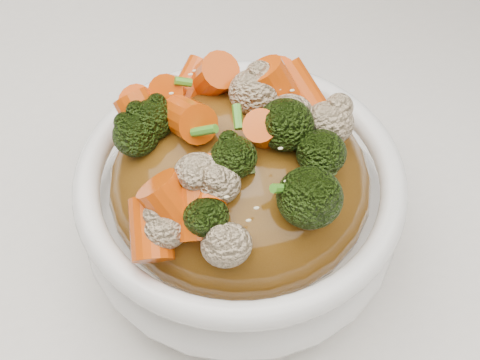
{
  "coord_description": "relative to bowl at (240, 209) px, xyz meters",
  "views": [
    {
      "loc": [
        -0.04,
        -0.22,
        1.15
      ],
      "look_at": [
        0.01,
        0.04,
        0.82
      ],
      "focal_mm": 55.0,
      "sensor_mm": 36.0,
      "label": 1
    }
  ],
  "objects": [
    {
      "name": "sesame_seeds",
      "position": [
        0.0,
        0.0,
        0.08
      ],
      "size": [
        0.18,
        0.18,
        0.01
      ],
      "primitive_type": null,
      "rotation": [
        0.0,
        0.0,
        0.37
      ],
      "color": "beige",
      "rests_on": "sauce_base"
    },
    {
      "name": "cauliflower",
      "position": [
        0.0,
        0.0,
        0.08
      ],
      "size": [
        0.2,
        0.2,
        0.03
      ],
      "primitive_type": null,
      "rotation": [
        0.0,
        0.0,
        0.37
      ],
      "color": "tan",
      "rests_on": "sauce_base"
    },
    {
      "name": "sauce_base",
      "position": [
        0.0,
        0.0,
        0.03
      ],
      "size": [
        0.2,
        0.2,
        0.08
      ],
      "primitive_type": "ellipsoid",
      "rotation": [
        0.0,
        0.0,
        0.37
      ],
      "color": "#5E3910",
      "rests_on": "bowl"
    },
    {
      "name": "tablecloth",
      "position": [
        -0.01,
        -0.04,
        -0.06
      ],
      "size": [
        1.2,
        0.8,
        0.04
      ],
      "primitive_type": "cube",
      "color": "white",
      "rests_on": "dining_table"
    },
    {
      "name": "bowl",
      "position": [
        0.0,
        0.0,
        0.0
      ],
      "size": [
        0.25,
        0.25,
        0.08
      ],
      "primitive_type": null,
      "rotation": [
        0.0,
        0.0,
        0.37
      ],
      "color": "white",
      "rests_on": "tablecloth"
    },
    {
      "name": "carrots",
      "position": [
        0.0,
        0.0,
        0.08
      ],
      "size": [
        0.2,
        0.2,
        0.04
      ],
      "primitive_type": null,
      "rotation": [
        0.0,
        0.0,
        0.37
      ],
      "color": "#D94B07",
      "rests_on": "sauce_base"
    },
    {
      "name": "scallions",
      "position": [
        0.0,
        0.0,
        0.08
      ],
      "size": [
        0.15,
        0.15,
        0.02
      ],
      "primitive_type": null,
      "rotation": [
        0.0,
        0.0,
        0.37
      ],
      "color": "#439021",
      "rests_on": "sauce_base"
    },
    {
      "name": "broccoli",
      "position": [
        0.0,
        0.0,
        0.08
      ],
      "size": [
        0.2,
        0.2,
        0.04
      ],
      "primitive_type": null,
      "rotation": [
        0.0,
        0.0,
        0.37
      ],
      "color": "black",
      "rests_on": "sauce_base"
    }
  ]
}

